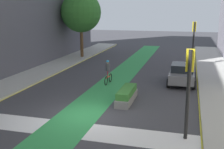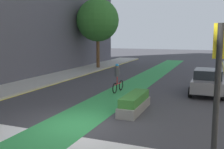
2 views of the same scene
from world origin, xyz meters
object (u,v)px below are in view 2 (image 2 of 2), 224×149
(cyclist_in_lane, at_px, (118,77))
(median_planter, at_px, (135,103))
(traffic_signal_near_right, at_px, (219,67))
(street_tree_near, at_px, (98,20))
(traffic_signal_far_right, at_px, (222,42))
(car_grey_right_far, at_px, (208,81))

(cyclist_in_lane, height_order, median_planter, cyclist_in_lane)
(cyclist_in_lane, bearing_deg, traffic_signal_near_right, -53.40)
(traffic_signal_near_right, xyz_separation_m, cyclist_in_lane, (-5.92, 7.97, -1.82))
(cyclist_in_lane, relative_size, street_tree_near, 0.25)
(traffic_signal_far_right, bearing_deg, median_planter, -108.06)
(traffic_signal_far_right, height_order, car_grey_right_far, traffic_signal_far_right)
(traffic_signal_far_right, height_order, median_planter, traffic_signal_far_right)
(median_planter, bearing_deg, cyclist_in_lane, 121.20)
(traffic_signal_far_right, relative_size, median_planter, 1.48)
(car_grey_right_far, height_order, median_planter, car_grey_right_far)
(traffic_signal_near_right, height_order, street_tree_near, street_tree_near)
(street_tree_near, xyz_separation_m, median_planter, (8.49, -14.29, -4.81))
(car_grey_right_far, relative_size, median_planter, 1.41)
(car_grey_right_far, bearing_deg, traffic_signal_far_right, 83.50)
(traffic_signal_near_right, relative_size, cyclist_in_lane, 2.14)
(traffic_signal_near_right, height_order, traffic_signal_far_right, traffic_signal_far_right)
(traffic_signal_near_right, relative_size, street_tree_near, 0.54)
(car_grey_right_far, height_order, street_tree_near, street_tree_near)
(street_tree_near, bearing_deg, traffic_signal_far_right, -10.83)
(car_grey_right_far, height_order, cyclist_in_lane, cyclist_in_lane)
(median_planter, bearing_deg, traffic_signal_far_right, 71.94)
(traffic_signal_far_right, xyz_separation_m, car_grey_right_far, (-0.75, -6.55, -2.29))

